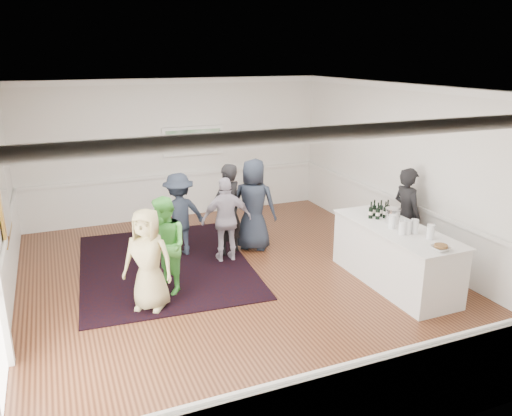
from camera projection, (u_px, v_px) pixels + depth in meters
name	position (u px, v px, depth m)	size (l,w,h in m)	color
floor	(237.00, 283.00, 8.44)	(8.00, 8.00, 0.00)	brown
ceiling	(235.00, 89.00, 7.49)	(7.00, 8.00, 0.02)	white
wall_right	(413.00, 173.00, 9.25)	(0.02, 8.00, 3.20)	white
wall_back	(176.00, 149.00, 11.50)	(7.00, 0.02, 3.20)	white
wall_front	(392.00, 301.00, 4.44)	(7.00, 0.02, 3.20)	white
wainscoting	(237.00, 255.00, 8.29)	(7.00, 8.00, 1.00)	white
mirror	(1.00, 181.00, 7.80)	(0.05, 1.25, 1.85)	gold
landscape_painting	(193.00, 141.00, 11.54)	(1.44, 0.06, 0.66)	white
area_rug	(165.00, 264.00, 9.16)	(2.96, 3.89, 0.02)	black
serving_table	(394.00, 255.00, 8.28)	(0.93, 2.46, 1.00)	white
bartender	(406.00, 215.00, 9.10)	(0.65, 0.42, 1.77)	black
guest_tan	(148.00, 260.00, 7.39)	(0.77, 0.50, 1.57)	tan
guest_green	(165.00, 246.00, 7.89)	(0.77, 0.60, 1.59)	#5DD555
guest_lilac	(227.00, 220.00, 9.14)	(0.93, 0.39, 1.59)	#B6ADC2
guest_dark_a	(179.00, 215.00, 9.39)	(1.04, 0.60, 1.61)	#212837
guest_dark_b	(228.00, 210.00, 9.42)	(0.65, 0.42, 1.77)	black
guest_navy	(254.00, 205.00, 9.67)	(0.88, 0.57, 1.81)	#212837
wine_bottles	(380.00, 209.00, 8.59)	(0.41, 0.24, 0.31)	black
juice_pitchers	(409.00, 226.00, 7.82)	(0.39, 0.74, 0.24)	#75A73B
ice_bucket	(393.00, 216.00, 8.34)	(0.26, 0.26, 0.24)	silver
nut_bowl	(441.00, 247.00, 7.19)	(0.27, 0.27, 0.08)	white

